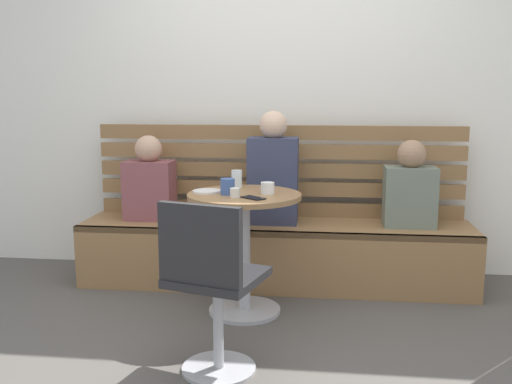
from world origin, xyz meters
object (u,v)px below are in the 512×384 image
person_adult (273,173)px  plate_small (207,191)px  phone_on_table (253,198)px  cup_ceramic_white (267,188)px  cup_espresso_small (235,193)px  booth_bench (275,253)px  cafe_table (244,230)px  cup_mug_blue (228,187)px  person_child_middle (149,183)px  person_child_left (410,189)px  cup_water_clear (237,179)px  white_chair (211,282)px

person_adult → plate_small: bearing=-123.4°
plate_small → phone_on_table: plate_small is taller
cup_ceramic_white → cup_espresso_small: 0.22m
booth_bench → cafe_table: (-0.14, -0.54, 0.30)m
cup_mug_blue → phone_on_table: cup_mug_blue is taller
cup_espresso_small → plate_small: size_ratio=0.33×
person_child_middle → cup_mug_blue: (0.67, -0.62, 0.09)m
booth_bench → plate_small: size_ratio=15.88×
person_child_left → cup_water_clear: size_ratio=5.32×
cafe_table → person_child_middle: bearing=142.9°
person_child_left → cup_ceramic_white: bearing=-148.5°
person_child_left → phone_on_table: size_ratio=4.18×
person_adult → person_child_left: bearing=0.2°
person_adult → cup_ceramic_white: bearing=-88.7°
cup_ceramic_white → phone_on_table: (-0.06, -0.16, -0.03)m
person_adult → plate_small: 0.64m
booth_bench → person_adult: person_adult is taller
person_child_left → cup_espresso_small: (-1.08, -0.70, 0.07)m
person_child_left → cup_water_clear: bearing=-163.1°
cup_espresso_small → phone_on_table: bearing=-10.8°
person_child_left → cup_ceramic_white: size_ratio=7.32×
person_child_middle → person_child_left: bearing=-0.5°
booth_bench → cup_water_clear: 0.69m
cafe_table → white_chair: (-0.04, -0.81, -0.05)m
cafe_table → plate_small: bearing=175.2°
booth_bench → phone_on_table: 0.88m
person_child_middle → person_adult: bearing=-1.2°
booth_bench → white_chair: bearing=-97.7°
person_adult → cup_ceramic_white: person_adult is taller
person_child_left → cup_espresso_small: size_ratio=10.45×
cup_ceramic_white → cup_water_clear: size_ratio=0.73×
cafe_table → cup_mug_blue: (-0.09, -0.04, 0.27)m
cup_water_clear → plate_small: bearing=-127.7°
person_adult → cup_mug_blue: bearing=-109.8°
cup_water_clear → person_adult: bearing=59.3°
person_child_middle → cup_ceramic_white: bearing=-32.7°
person_adult → person_child_left: size_ratio=1.32×
person_adult → cup_mug_blue: 0.64m
cup_ceramic_white → cup_water_clear: (-0.21, 0.22, 0.02)m
cup_water_clear → cup_espresso_small: cup_water_clear is taller
person_adult → cup_water_clear: (-0.20, -0.34, 0.01)m
cup_mug_blue → cup_water_clear: bearing=86.8°
booth_bench → cup_ceramic_white: cup_ceramic_white is taller
white_chair → plate_small: bearing=102.7°
white_chair → cup_ceramic_white: (0.18, 0.81, 0.31)m
phone_on_table → person_adult: bearing=35.5°
cup_water_clear → plate_small: cup_water_clear is taller
person_adult → booth_bench: bearing=-42.0°
booth_bench → plate_small: 0.83m
white_chair → person_child_left: 1.77m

